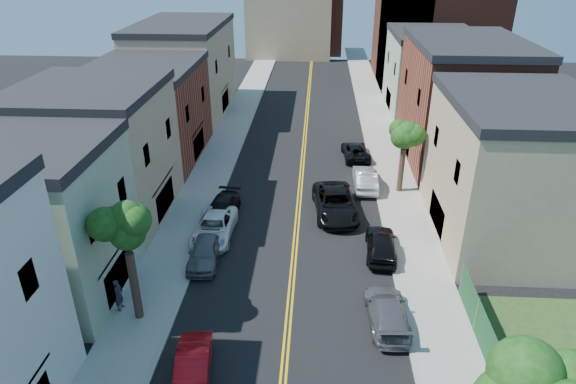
% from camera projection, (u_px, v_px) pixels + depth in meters
% --- Properties ---
extents(sidewalk_left, '(3.20, 100.00, 0.15)m').
position_uv_depth(sidewalk_left, '(225.00, 142.00, 49.86)').
color(sidewalk_left, gray).
rests_on(sidewalk_left, ground).
extents(sidewalk_right, '(3.20, 100.00, 0.15)m').
position_uv_depth(sidewalk_right, '(385.00, 146.00, 49.00)').
color(sidewalk_right, gray).
rests_on(sidewalk_right, ground).
extents(curb_left, '(0.30, 100.00, 0.15)m').
position_uv_depth(curb_left, '(242.00, 142.00, 49.77)').
color(curb_left, gray).
rests_on(curb_left, ground).
extents(curb_right, '(0.30, 100.00, 0.15)m').
position_uv_depth(curb_right, '(367.00, 145.00, 49.10)').
color(curb_right, gray).
rests_on(curb_right, ground).
extents(bldg_left_palegrn, '(9.00, 8.00, 8.50)m').
position_uv_depth(bldg_left_palegrn, '(30.00, 227.00, 26.91)').
color(bldg_left_palegrn, gray).
rests_on(bldg_left_palegrn, ground).
extents(bldg_left_tan_near, '(9.00, 10.00, 9.00)m').
position_uv_depth(bldg_left_tan_near, '(97.00, 158.00, 34.83)').
color(bldg_left_tan_near, '#998466').
rests_on(bldg_left_tan_near, ground).
extents(bldg_left_brick, '(9.00, 12.00, 8.00)m').
position_uv_depth(bldg_left_brick, '(147.00, 115.00, 44.87)').
color(bldg_left_brick, brown).
rests_on(bldg_left_brick, ground).
extents(bldg_left_tan_far, '(9.00, 16.00, 9.50)m').
position_uv_depth(bldg_left_tan_far, '(185.00, 71.00, 57.03)').
color(bldg_left_tan_far, '#998466').
rests_on(bldg_left_tan_far, ground).
extents(bldg_right_tan, '(9.00, 12.00, 9.00)m').
position_uv_depth(bldg_right_tan, '(513.00, 174.00, 32.41)').
color(bldg_right_tan, '#998466').
rests_on(bldg_right_tan, ground).
extents(bldg_right_brick, '(9.00, 14.00, 10.00)m').
position_uv_depth(bldg_right_brick, '(461.00, 104.00, 44.68)').
color(bldg_right_brick, brown).
rests_on(bldg_right_brick, ground).
extents(bldg_right_palegrn, '(9.00, 12.00, 8.50)m').
position_uv_depth(bldg_right_palegrn, '(430.00, 75.00, 57.50)').
color(bldg_right_palegrn, gray).
rests_on(bldg_right_palegrn, ground).
extents(church, '(16.20, 14.20, 22.60)m').
position_uv_depth(church, '(429.00, 27.00, 69.48)').
color(church, '#4C2319').
rests_on(church, ground).
extents(backdrop_left, '(14.00, 8.00, 12.00)m').
position_uv_depth(backdrop_left, '(289.00, 20.00, 84.48)').
color(backdrop_left, '#998466').
rests_on(backdrop_left, ground).
extents(backdrop_center, '(10.00, 8.00, 10.00)m').
position_uv_depth(backdrop_center, '(313.00, 23.00, 88.27)').
color(backdrop_center, brown).
rests_on(backdrop_center, ground).
extents(tree_left_mid, '(5.20, 5.20, 9.29)m').
position_uv_depth(tree_left_mid, '(122.00, 210.00, 23.75)').
color(tree_left_mid, '#322319').
rests_on(tree_left_mid, sidewalk_left).
extents(tree_right_corner, '(5.80, 5.80, 10.35)m').
position_uv_depth(tree_right_corner, '(556.00, 379.00, 13.64)').
color(tree_right_corner, '#322319').
rests_on(tree_right_corner, sidewalk_right).
extents(tree_right_far, '(4.40, 4.40, 8.03)m').
position_uv_depth(tree_right_far, '(407.00, 123.00, 37.54)').
color(tree_right_far, '#322319').
rests_on(tree_right_far, sidewalk_right).
extents(red_sedan, '(1.99, 4.43, 1.41)m').
position_uv_depth(red_sedan, '(193.00, 369.00, 22.61)').
color(red_sedan, '#B70C12').
rests_on(red_sedan, ground).
extents(white_pickup, '(2.62, 5.55, 1.53)m').
position_uv_depth(white_pickup, '(214.00, 227.00, 33.69)').
color(white_pickup, white).
rests_on(white_pickup, ground).
extents(grey_car_left, '(1.95, 4.56, 1.53)m').
position_uv_depth(grey_car_left, '(205.00, 251.00, 31.06)').
color(grey_car_left, '#56585E').
rests_on(grey_car_left, ground).
extents(black_car_left, '(2.52, 5.04, 1.41)m').
position_uv_depth(black_car_left, '(221.00, 209.00, 36.08)').
color(black_car_left, black).
rests_on(black_car_left, ground).
extents(grey_car_right, '(2.21, 5.00, 1.43)m').
position_uv_depth(grey_car_right, '(387.00, 311.00, 26.09)').
color(grey_car_right, '#505157').
rests_on(grey_car_right, ground).
extents(black_car_right, '(2.12, 4.75, 1.59)m').
position_uv_depth(black_car_right, '(381.00, 244.00, 31.75)').
color(black_car_right, black).
rests_on(black_car_right, ground).
extents(silver_car_right, '(1.79, 4.92, 1.61)m').
position_uv_depth(silver_car_right, '(365.00, 179.00, 40.47)').
color(silver_car_right, '#B5B7BD').
rests_on(silver_car_right, ground).
extents(dark_car_right_far, '(2.67, 5.02, 1.34)m').
position_uv_depth(dark_car_right_far, '(356.00, 151.00, 46.14)').
color(dark_car_right_far, black).
rests_on(dark_car_right_far, ground).
extents(black_suv_lane, '(3.60, 6.66, 1.77)m').
position_uv_depth(black_suv_lane, '(335.00, 203.00, 36.52)').
color(black_suv_lane, black).
rests_on(black_suv_lane, ground).
extents(pedestrian_left, '(0.48, 0.70, 1.85)m').
position_uv_depth(pedestrian_left, '(119.00, 295.00, 26.76)').
color(pedestrian_left, '#26252D').
rests_on(pedestrian_left, sidewalk_left).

